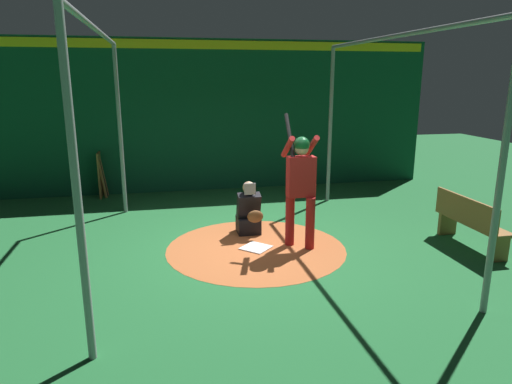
% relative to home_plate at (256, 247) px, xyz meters
% --- Properties ---
extents(ground_plane, '(26.62, 26.62, 0.00)m').
position_rel_home_plate_xyz_m(ground_plane, '(0.00, 0.00, -0.01)').
color(ground_plane, '#216633').
extents(dirt_circle, '(2.93, 2.93, 0.01)m').
position_rel_home_plate_xyz_m(dirt_circle, '(0.00, 0.00, -0.01)').
color(dirt_circle, '#B76033').
rests_on(dirt_circle, ground).
extents(home_plate, '(0.59, 0.59, 0.01)m').
position_rel_home_plate_xyz_m(home_plate, '(0.00, 0.00, 0.00)').
color(home_plate, white).
rests_on(home_plate, dirt_circle).
extents(batter, '(0.68, 0.49, 2.15)m').
position_rel_home_plate_xyz_m(batter, '(0.06, 0.71, 1.10)').
color(batter, maroon).
rests_on(batter, ground).
extents(catcher, '(0.58, 0.40, 0.96)m').
position_rel_home_plate_xyz_m(catcher, '(-0.74, 0.03, 0.36)').
color(catcher, black).
rests_on(catcher, ground).
extents(back_wall, '(0.22, 10.62, 3.61)m').
position_rel_home_plate_xyz_m(back_wall, '(-4.30, 0.00, 1.80)').
color(back_wall, '#0F472D').
rests_on(back_wall, ground).
extents(cage_frame, '(5.29, 4.52, 3.38)m').
position_rel_home_plate_xyz_m(cage_frame, '(0.00, 0.00, 2.28)').
color(cage_frame, gray).
rests_on(cage_frame, ground).
extents(bat_rack, '(0.58, 0.18, 1.05)m').
position_rel_home_plate_xyz_m(bat_rack, '(-4.05, -2.83, 0.48)').
color(bat_rack, olive).
rests_on(bat_rack, ground).
extents(bench, '(1.51, 0.36, 0.85)m').
position_rel_home_plate_xyz_m(bench, '(0.66, 3.42, 0.42)').
color(bench, olive).
rests_on(bench, ground).
extents(baseball_0, '(0.07, 0.07, 0.07)m').
position_rel_home_plate_xyz_m(baseball_0, '(-0.91, 0.16, 0.03)').
color(baseball_0, white).
rests_on(baseball_0, dirt_circle).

